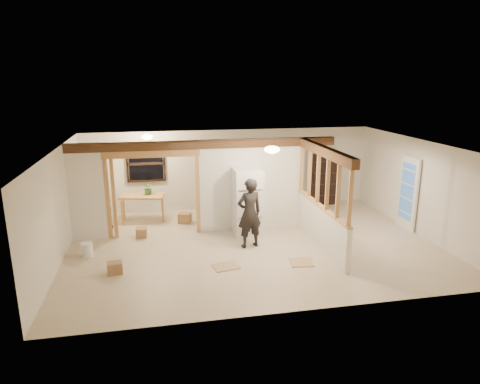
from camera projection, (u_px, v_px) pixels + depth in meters
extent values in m
cube|color=#C5B092|center=(253.00, 245.00, 10.73)|extent=(9.00, 6.50, 0.01)
cube|color=white|center=(254.00, 146.00, 10.08)|extent=(9.00, 6.50, 0.01)
cube|color=beige|center=(231.00, 169.00, 13.48)|extent=(9.00, 0.01, 2.50)
cube|color=beige|center=(296.00, 247.00, 7.32)|extent=(9.00, 0.01, 2.50)
cube|color=beige|center=(58.00, 207.00, 9.56)|extent=(0.01, 6.50, 2.50)
cube|color=beige|center=(420.00, 188.00, 11.25)|extent=(0.01, 6.50, 2.50)
cube|color=silver|center=(87.00, 192.00, 10.78)|extent=(0.90, 0.12, 2.50)
cube|color=silver|center=(251.00, 185.00, 11.58)|extent=(2.80, 0.12, 2.50)
cube|color=tan|center=(154.00, 195.00, 11.13)|extent=(2.46, 0.14, 2.20)
cube|color=#55341D|center=(206.00, 144.00, 11.06)|extent=(7.00, 0.18, 0.22)
cube|color=#55341D|center=(324.00, 151.00, 10.03)|extent=(0.18, 3.30, 0.22)
cube|color=silver|center=(320.00, 227.00, 10.52)|extent=(0.12, 3.20, 1.00)
cube|color=tan|center=(323.00, 181.00, 10.22)|extent=(0.14, 3.20, 1.32)
cube|color=black|center=(146.00, 164.00, 12.84)|extent=(1.12, 0.10, 1.10)
cube|color=white|center=(408.00, 193.00, 11.68)|extent=(0.12, 0.86, 2.00)
ellipsoid|color=#FFEABF|center=(272.00, 149.00, 9.67)|extent=(0.36, 0.36, 0.16)
ellipsoid|color=#FFEABF|center=(147.00, 137.00, 11.80)|extent=(0.32, 0.32, 0.14)
ellipsoid|color=#FFD88C|center=(167.00, 151.00, 11.30)|extent=(0.07, 0.07, 0.07)
cube|color=silver|center=(248.00, 202.00, 11.25)|extent=(0.73, 0.71, 1.77)
imported|color=black|center=(249.00, 213.00, 10.38)|extent=(0.72, 0.55, 1.74)
cube|color=tan|center=(143.00, 208.00, 12.41)|extent=(1.33, 0.86, 0.77)
imported|color=#2C682C|center=(148.00, 188.00, 12.37)|extent=(0.43, 0.41, 0.38)
cylinder|color=#9A1406|center=(104.00, 218.00, 11.79)|extent=(0.52, 0.52, 0.59)
cube|color=black|center=(323.00, 179.00, 13.96)|extent=(0.84, 0.28, 1.69)
cylinder|color=white|center=(87.00, 250.00, 9.97)|extent=(0.32, 0.32, 0.34)
cube|color=#9A704A|center=(185.00, 218.00, 12.30)|extent=(0.42, 0.38, 0.29)
cube|color=#9A704A|center=(142.00, 233.00, 11.19)|extent=(0.29, 0.29, 0.25)
cube|color=#9A704A|center=(115.00, 268.00, 9.11)|extent=(0.34, 0.29, 0.26)
cube|color=tan|center=(302.00, 262.00, 9.68)|extent=(0.57, 0.57, 0.02)
cube|color=tan|center=(226.00, 266.00, 9.46)|extent=(0.63, 0.54, 0.02)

